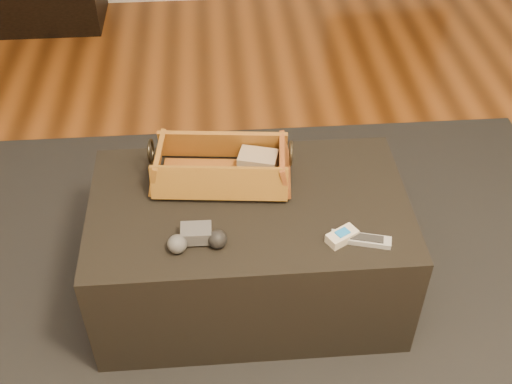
{
  "coord_description": "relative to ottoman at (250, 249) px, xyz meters",
  "views": [
    {
      "loc": [
        0.14,
        -1.1,
        1.79
      ],
      "look_at": [
        0.25,
        0.34,
        0.49
      ],
      "focal_mm": 45.0,
      "sensor_mm": 36.0,
      "label": 1
    }
  ],
  "objects": [
    {
      "name": "silver_remote",
      "position": [
        0.31,
        -0.19,
        0.22
      ],
      "size": [
        0.18,
        0.08,
        0.02
      ],
      "color": "#AFB1B7",
      "rests_on": "ottoman"
    },
    {
      "name": "wicker_basket",
      "position": [
        -0.08,
        0.11,
        0.26
      ],
      "size": [
        0.46,
        0.27,
        0.15
      ],
      "color": "#AC5E27",
      "rests_on": "ottoman"
    },
    {
      "name": "game_controller",
      "position": [
        -0.16,
        -0.17,
        0.24
      ],
      "size": [
        0.18,
        0.1,
        0.06
      ],
      "color": "#424246",
      "rests_on": "ottoman"
    },
    {
      "name": "cream_gadget",
      "position": [
        0.26,
        -0.18,
        0.23
      ],
      "size": [
        0.1,
        0.09,
        0.03
      ],
      "color": "beige",
      "rests_on": "ottoman"
    },
    {
      "name": "area_rug",
      "position": [
        -0.0,
        -0.05,
        -0.22
      ],
      "size": [
        2.6,
        2.0,
        0.01
      ],
      "primitive_type": "cube",
      "color": "black",
      "rests_on": "floor"
    },
    {
      "name": "cloth_bundle",
      "position": [
        0.04,
        0.13,
        0.26
      ],
      "size": [
        0.14,
        0.11,
        0.07
      ],
      "primitive_type": "cube",
      "rotation": [
        0.0,
        0.0,
        -0.28
      ],
      "color": "tan",
      "rests_on": "wicker_basket"
    },
    {
      "name": "ottoman",
      "position": [
        0.0,
        0.0,
        0.0
      ],
      "size": [
        1.0,
        0.6,
        0.42
      ],
      "primitive_type": "cube",
      "color": "black",
      "rests_on": "area_rug"
    },
    {
      "name": "tv_remote",
      "position": [
        -0.1,
        0.1,
        0.24
      ],
      "size": [
        0.23,
        0.05,
        0.02
      ],
      "primitive_type": "cube",
      "rotation": [
        0.0,
        0.0,
        0.0
      ],
      "color": "black",
      "rests_on": "wicker_basket"
    }
  ]
}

